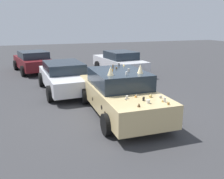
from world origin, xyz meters
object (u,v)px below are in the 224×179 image
Objects in this scene: parked_sedan_behind_right at (33,61)px; parked_sedan_row_back_center at (119,62)px; art_car_decorated at (120,93)px; parked_sedan_near_right at (64,76)px.

parked_sedan_row_back_center is at bearing -124.91° from parked_sedan_behind_right.
art_car_decorated reaches higher than parked_sedan_near_right.
parked_sedan_behind_right is at bearing 60.31° from parked_sedan_row_back_center.
parked_sedan_near_right is 4.98m from parked_sedan_row_back_center.
art_car_decorated is at bearing -175.26° from parked_sedan_behind_right.
parked_sedan_behind_right is 5.46m from parked_sedan_near_right.
parked_sedan_near_right is (3.58, 1.33, -0.06)m from art_car_decorated.
parked_sedan_row_back_center is (6.64, -2.60, -0.07)m from art_car_decorated.
parked_sedan_near_right is at bearing -158.32° from art_car_decorated.
art_car_decorated is 1.00× the size of parked_sedan_row_back_center.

